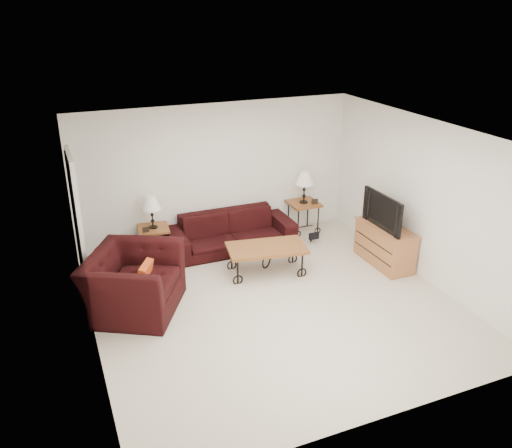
{
  "coord_description": "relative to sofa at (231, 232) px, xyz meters",
  "views": [
    {
      "loc": [
        -2.77,
        -5.99,
        4.06
      ],
      "look_at": [
        0.0,
        0.7,
        1.0
      ],
      "focal_mm": 37.06,
      "sensor_mm": 36.0,
      "label": 1
    }
  ],
  "objects": [
    {
      "name": "side_table_right",
      "position": [
        1.51,
        0.18,
        -0.03
      ],
      "size": [
        0.55,
        0.55,
        0.6
      ],
      "primitive_type": "cube",
      "rotation": [
        0.0,
        0.0,
        -0.01
      ],
      "color": "#945525",
      "rests_on": "ground"
    },
    {
      "name": "throw_pillow",
      "position": [
        -1.8,
        -1.41,
        0.2
      ],
      "size": [
        0.28,
        0.39,
        0.39
      ],
      "primitive_type": "cube",
      "rotation": [
        0.0,
        0.0,
        1.06
      ],
      "color": "#DD5A1C",
      "rests_on": "armchair"
    },
    {
      "name": "wall_left",
      "position": [
        -2.57,
        -2.02,
        0.93
      ],
      "size": [
        0.02,
        5.0,
        2.5
      ],
      "primitive_type": "cube",
      "color": "silver",
      "rests_on": "ground"
    },
    {
      "name": "photo_frame_right",
      "position": [
        1.66,
        0.03,
        0.32
      ],
      "size": [
        0.12,
        0.04,
        0.1
      ],
      "primitive_type": "cube",
      "rotation": [
        0.0,
        0.0,
        -0.22
      ],
      "color": "black",
      "rests_on": "side_table_right"
    },
    {
      "name": "coffee_table",
      "position": [
        0.21,
        -1.07,
        -0.09
      ],
      "size": [
        1.33,
        0.87,
        0.47
      ],
      "primitive_type": "cube",
      "rotation": [
        0.0,
        0.0,
        -0.17
      ],
      "color": "#945525",
      "rests_on": "ground"
    },
    {
      "name": "side_table_left",
      "position": [
        -1.33,
        0.18,
        -0.05
      ],
      "size": [
        0.56,
        0.56,
        0.55
      ],
      "primitive_type": "cube",
      "rotation": [
        0.0,
        0.0,
        -0.11
      ],
      "color": "#945525",
      "rests_on": "ground"
    },
    {
      "name": "wall_back",
      "position": [
        -0.07,
        0.48,
        0.93
      ],
      "size": [
        5.0,
        0.02,
        2.5
      ],
      "primitive_type": "cube",
      "color": "silver",
      "rests_on": "ground"
    },
    {
      "name": "photo_frame_left",
      "position": [
        -1.48,
        0.03,
        0.27
      ],
      "size": [
        0.11,
        0.02,
        0.09
      ],
      "primitive_type": "cube",
      "rotation": [
        0.0,
        0.0,
        0.07
      ],
      "color": "black",
      "rests_on": "side_table_left"
    },
    {
      "name": "armchair",
      "position": [
        -1.95,
        -1.36,
        0.11
      ],
      "size": [
        1.67,
        1.73,
        0.87
      ],
      "primitive_type": "imported",
      "rotation": [
        0.0,
        0.0,
        1.06
      ],
      "color": "black",
      "rests_on": "ground"
    },
    {
      "name": "television",
      "position": [
        2.14,
        -1.51,
        0.63
      ],
      "size": [
        0.13,
        0.99,
        0.57
      ],
      "primitive_type": "imported",
      "rotation": [
        0.0,
        0.0,
        -1.57
      ],
      "color": "black",
      "rests_on": "tv_stand"
    },
    {
      "name": "lamp_left",
      "position": [
        -1.33,
        0.18,
        0.5
      ],
      "size": [
        0.34,
        0.34,
        0.55
      ],
      "primitive_type": null,
      "rotation": [
        0.0,
        0.0,
        -0.11
      ],
      "color": "black",
      "rests_on": "side_table_left"
    },
    {
      "name": "sofa",
      "position": [
        0.0,
        0.0,
        0.0
      ],
      "size": [
        2.22,
        0.87,
        0.65
      ],
      "primitive_type": "imported",
      "color": "black",
      "rests_on": "ground"
    },
    {
      "name": "ceiling",
      "position": [
        -0.07,
        -2.02,
        2.18
      ],
      "size": [
        5.0,
        5.0,
        0.0
      ],
      "primitive_type": "plane",
      "color": "white",
      "rests_on": "wall_back"
    },
    {
      "name": "wall_front",
      "position": [
        -0.07,
        -4.52,
        0.93
      ],
      "size": [
        5.0,
        0.02,
        2.5
      ],
      "primitive_type": "cube",
      "color": "silver",
      "rests_on": "ground"
    },
    {
      "name": "tv_stand",
      "position": [
        2.16,
        -1.51,
        0.01
      ],
      "size": [
        0.46,
        1.11,
        0.67
      ],
      "primitive_type": "cube",
      "color": "#C37048",
      "rests_on": "ground"
    },
    {
      "name": "wall_right",
      "position": [
        2.43,
        -2.02,
        0.93
      ],
      "size": [
        0.02,
        5.0,
        2.5
      ],
      "primitive_type": "cube",
      "color": "silver",
      "rests_on": "ground"
    },
    {
      "name": "ground",
      "position": [
        -0.07,
        -2.02,
        -0.32
      ],
      "size": [
        5.0,
        5.0,
        0.0
      ],
      "primitive_type": "plane",
      "color": "beige",
      "rests_on": "ground"
    },
    {
      "name": "doorway",
      "position": [
        -2.54,
        -0.37,
        0.7
      ],
      "size": [
        0.08,
        0.94,
        2.04
      ],
      "primitive_type": "cube",
      "color": "black",
      "rests_on": "ground"
    },
    {
      "name": "lamp_right",
      "position": [
        1.51,
        0.18,
        0.57
      ],
      "size": [
        0.34,
        0.34,
        0.6
      ],
      "primitive_type": null,
      "rotation": [
        0.0,
        0.0,
        -0.01
      ],
      "color": "black",
      "rests_on": "side_table_right"
    },
    {
      "name": "backpack",
      "position": [
        1.45,
        -0.28,
        -0.14
      ],
      "size": [
        0.36,
        0.32,
        0.38
      ],
      "primitive_type": "ellipsoid",
      "rotation": [
        0.0,
        0.0,
        0.41
      ],
      "color": "black",
      "rests_on": "ground"
    }
  ]
}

